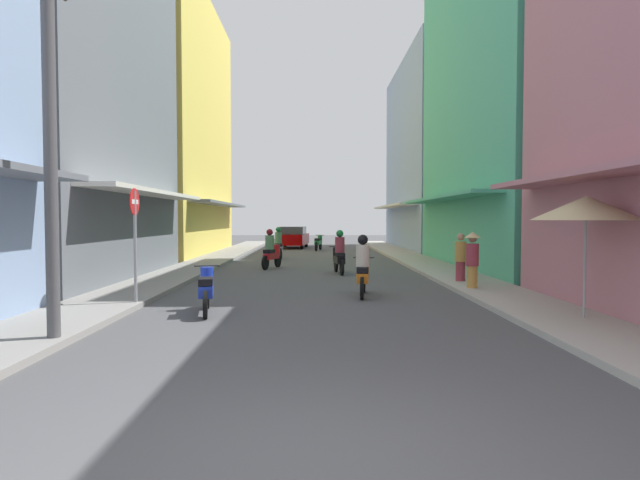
% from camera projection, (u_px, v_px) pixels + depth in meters
% --- Properties ---
extents(ground_plane, '(88.42, 88.42, 0.00)m').
position_uv_depth(ground_plane, '(314.00, 271.00, 20.22)').
color(ground_plane, '#4C4C4F').
extents(sidewalk_left, '(1.88, 48.19, 0.12)m').
position_uv_depth(sidewalk_left, '(189.00, 269.00, 20.17)').
color(sidewalk_left, gray).
rests_on(sidewalk_left, ground).
extents(sidewalk_right, '(1.88, 48.19, 0.12)m').
position_uv_depth(sidewalk_right, '(437.00, 269.00, 20.27)').
color(sidewalk_right, '#ADA89E').
rests_on(sidewalk_right, ground).
extents(building_left_mid, '(7.05, 10.18, 17.00)m').
position_uv_depth(building_left_mid, '(39.00, 12.00, 16.73)').
color(building_left_mid, slate).
rests_on(building_left_mid, ground).
extents(building_left_far, '(7.05, 13.38, 13.97)m').
position_uv_depth(building_left_far, '(158.00, 129.00, 29.48)').
color(building_left_far, '#EFD159').
rests_on(building_left_far, ground).
extents(building_right_mid, '(7.05, 12.72, 14.28)m').
position_uv_depth(building_right_mid, '(531.00, 89.00, 21.11)').
color(building_right_mid, '#4CB28C').
rests_on(building_right_mid, ground).
extents(building_right_far, '(7.05, 13.81, 12.16)m').
position_uv_depth(building_right_far, '(446.00, 156.00, 34.71)').
color(building_right_far, '#8CA5CC').
rests_on(building_right_far, ground).
extents(motorbike_silver, '(0.68, 1.77, 1.58)m').
position_uv_depth(motorbike_silver, '(278.00, 245.00, 26.08)').
color(motorbike_silver, black).
rests_on(motorbike_silver, ground).
extents(motorbike_black, '(0.55, 1.81, 1.58)m').
position_uv_depth(motorbike_black, '(339.00, 254.00, 19.03)').
color(motorbike_black, black).
rests_on(motorbike_black, ground).
extents(motorbike_blue, '(0.59, 1.80, 0.96)m').
position_uv_depth(motorbike_blue, '(206.00, 289.00, 11.09)').
color(motorbike_blue, black).
rests_on(motorbike_blue, ground).
extents(motorbike_orange, '(0.55, 1.81, 1.58)m').
position_uv_depth(motorbike_orange, '(363.00, 269.00, 13.47)').
color(motorbike_orange, black).
rests_on(motorbike_orange, ground).
extents(motorbike_green, '(0.63, 1.79, 0.96)m').
position_uv_depth(motorbike_green, '(319.00, 242.00, 32.98)').
color(motorbike_green, black).
rests_on(motorbike_green, ground).
extents(motorbike_red, '(0.75, 1.74, 1.58)m').
position_uv_depth(motorbike_red, '(271.00, 251.00, 21.00)').
color(motorbike_red, black).
rests_on(motorbike_red, ground).
extents(parked_car, '(2.15, 4.25, 1.45)m').
position_uv_depth(parked_car, '(293.00, 237.00, 35.92)').
color(parked_car, '#8C0000').
rests_on(parked_car, ground).
extents(pedestrian_midway, '(0.44, 0.44, 1.62)m').
position_uv_depth(pedestrian_midway, '(472.00, 258.00, 14.21)').
color(pedestrian_midway, '#BF8C3F').
rests_on(pedestrian_midway, ground).
extents(pedestrian_far, '(0.34, 0.34, 1.54)m').
position_uv_depth(pedestrian_far, '(461.00, 259.00, 15.81)').
color(pedestrian_far, '#99333F').
rests_on(pedestrian_far, ground).
extents(vendor_umbrella, '(1.97, 1.97, 2.40)m').
position_uv_depth(vendor_umbrella, '(586.00, 208.00, 9.84)').
color(vendor_umbrella, '#99999E').
rests_on(vendor_umbrella, ground).
extents(utility_pole, '(0.20, 1.20, 6.17)m').
position_uv_depth(utility_pole, '(50.00, 142.00, 8.17)').
color(utility_pole, '#4C4C4F').
rests_on(utility_pole, ground).
extents(street_sign_no_entry, '(0.07, 0.60, 2.65)m').
position_uv_depth(street_sign_no_entry, '(135.00, 230.00, 11.73)').
color(street_sign_no_entry, gray).
rests_on(street_sign_no_entry, ground).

